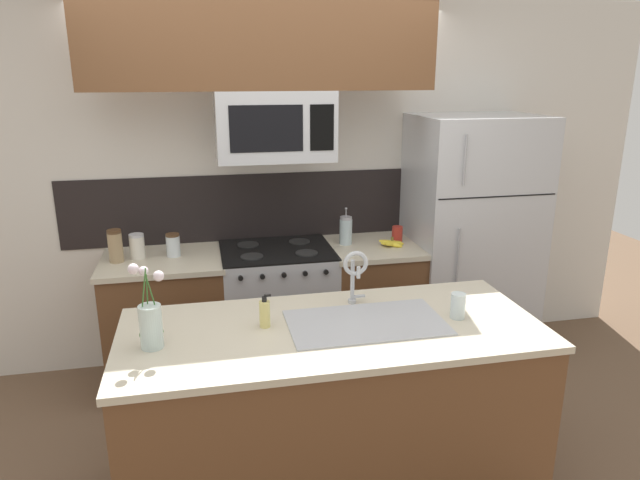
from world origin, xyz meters
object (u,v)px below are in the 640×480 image
object	(u,v)px
microwave	(274,126)
flower_vase	(151,324)
stove_range	(278,311)
storage_jar_short	(173,245)
storage_jar_medium	(137,246)
drinking_glass	(458,306)
french_press	(346,230)
coffee_tin	(397,234)
dish_soap_bottle	(265,313)
sink_faucet	(355,270)
storage_jar_tall	(115,246)
refrigerator	(469,239)
banana_bunch	(392,243)

from	to	relation	value
microwave	flower_vase	distance (m)	1.64
stove_range	storage_jar_short	world-z (taller)	storage_jar_short
storage_jar_medium	drinking_glass	xyz separation A→B (m)	(1.64, -1.32, -0.02)
french_press	coffee_tin	world-z (taller)	french_press
microwave	dish_soap_bottle	world-z (taller)	microwave
sink_faucet	flower_vase	bearing A→B (deg)	-165.48
storage_jar_tall	storage_jar_medium	distance (m)	0.14
refrigerator	dish_soap_bottle	distance (m)	2.05
storage_jar_short	storage_jar_medium	bearing A→B (deg)	179.71
microwave	sink_faucet	distance (m)	1.23
banana_bunch	coffee_tin	bearing A→B (deg)	55.51
sink_faucet	dish_soap_bottle	xyz separation A→B (m)	(-0.49, -0.15, -0.13)
storage_jar_medium	sink_faucet	bearing A→B (deg)	-42.13
storage_jar_medium	french_press	xyz separation A→B (m)	(1.42, 0.03, 0.02)
banana_bunch	drinking_glass	xyz separation A→B (m)	(-0.08, -1.22, 0.04)
storage_jar_medium	dish_soap_bottle	bearing A→B (deg)	-60.42
banana_bunch	dish_soap_bottle	world-z (taller)	dish_soap_bottle
coffee_tin	drinking_glass	size ratio (longest dim) A/B	0.86
stove_range	sink_faucet	distance (m)	1.25
refrigerator	storage_jar_tall	distance (m)	2.48
storage_jar_tall	french_press	bearing A→B (deg)	2.72
storage_jar_tall	dish_soap_bottle	distance (m)	1.43
sink_faucet	flower_vase	world-z (taller)	flower_vase
french_press	flower_vase	world-z (taller)	flower_vase
french_press	drinking_glass	world-z (taller)	french_press
drinking_glass	flower_vase	bearing A→B (deg)	-179.69
banana_bunch	microwave	bearing A→B (deg)	177.12
stove_range	french_press	distance (m)	0.75
storage_jar_medium	storage_jar_tall	bearing A→B (deg)	-159.68
storage_jar_short	dish_soap_bottle	bearing A→B (deg)	-69.17
coffee_tin	storage_jar_tall	bearing A→B (deg)	-178.12
stove_range	coffee_tin	bearing A→B (deg)	3.24
storage_jar_tall	storage_jar_medium	xyz separation A→B (m)	(0.13, 0.05, -0.02)
stove_range	microwave	xyz separation A→B (m)	(0.00, -0.02, 1.29)
storage_jar_medium	dish_soap_bottle	size ratio (longest dim) A/B	1.00
dish_soap_bottle	flower_vase	xyz separation A→B (m)	(-0.52, -0.11, 0.05)
storage_jar_short	french_press	distance (m)	1.19
sink_faucet	flower_vase	distance (m)	1.04
drinking_glass	storage_jar_short	bearing A→B (deg)	137.00
storage_jar_medium	sink_faucet	world-z (taller)	sink_faucet
storage_jar_medium	storage_jar_short	world-z (taller)	storage_jar_medium
banana_bunch	storage_jar_medium	bearing A→B (deg)	176.82
stove_range	french_press	bearing A→B (deg)	6.81
refrigerator	french_press	bearing A→B (deg)	177.53
stove_range	storage_jar_medium	bearing A→B (deg)	177.87
stove_range	storage_jar_tall	bearing A→B (deg)	-179.27
storage_jar_short	banana_bunch	bearing A→B (deg)	-3.62
refrigerator	dish_soap_bottle	size ratio (longest dim) A/B	10.91
stove_range	storage_jar_medium	distance (m)	1.06
banana_bunch	flower_vase	distance (m)	1.98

